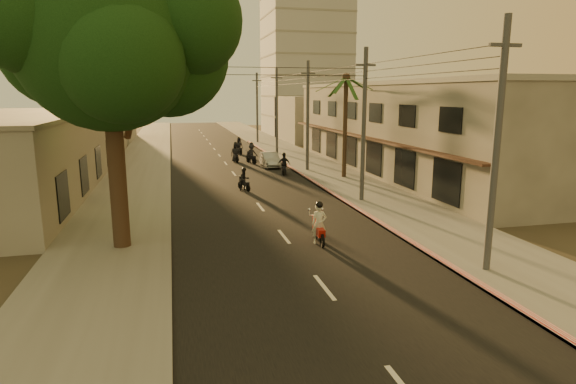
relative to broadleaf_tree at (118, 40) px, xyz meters
The scene contains 21 objects.
ground 10.96m from the broadleaf_tree, 17.97° to the right, with size 160.00×160.00×0.00m, color #383023.
road 20.84m from the broadleaf_tree, 69.68° to the left, with size 10.00×140.00×0.02m, color black.
sidewalk_right 24.26m from the broadleaf_tree, 51.68° to the left, with size 5.00×140.00×0.12m, color slate.
sidewalk_left 19.76m from the broadleaf_tree, 92.85° to the left, with size 5.00×140.00×0.12m, color slate.
curb_stripe 19.30m from the broadleaf_tree, 47.67° to the left, with size 0.20×60.00×0.20m, color red.
shophouse_row 26.41m from the broadleaf_tree, 37.63° to the left, with size 8.80×34.20×7.30m.
left_building 15.15m from the broadleaf_tree, 121.87° to the left, with size 8.20×24.20×5.20m.
distant_tower 58.67m from the broadleaf_tree, 67.22° to the left, with size 12.10×12.10×28.00m.
broadleaf_tree is the anchor object (origin of this frame).
palm_tree 20.18m from the broadleaf_tree, 43.48° to the left, with size 5.00×5.00×8.20m.
utility_poles 22.06m from the broadleaf_tree, 54.34° to the left, with size 1.20×48.26×9.00m.
filler_right 47.87m from the broadleaf_tree, 64.31° to the left, with size 8.00×14.00×6.00m, color gray.
filler_left_near 33.30m from the broadleaf_tree, 103.06° to the left, with size 8.00×14.00×4.40m, color gray.
filler_left_far 50.64m from the broadleaf_tree, 98.43° to the left, with size 8.00×14.00×7.00m, color gray.
scooter_red 11.07m from the broadleaf_tree, 10.16° to the right, with size 0.76×1.92×1.89m.
scooter_mid_a 14.84m from the broadleaf_tree, 59.38° to the left, with size 1.09×1.54×1.58m.
scooter_mid_b 20.95m from the broadleaf_tree, 57.52° to the left, with size 1.18×1.80×1.80m.
scooter_far_a 26.82m from the broadleaf_tree, 72.71° to the left, with size 0.98×1.97×1.94m.
scooter_far_b 26.02m from the broadleaf_tree, 68.90° to the left, with size 1.57×1.97×1.99m.
parked_car 24.48m from the broadleaf_tree, 63.87° to the left, with size 1.40×3.93×1.29m, color #999CA1.
scooter_far_c 32.64m from the broadleaf_tree, 73.92° to the left, with size 1.09×1.86×1.86m.
Camera 1 is at (-4.76, -18.50, 6.43)m, focal length 30.00 mm.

